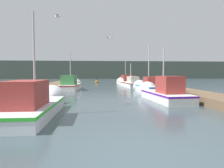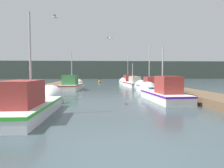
# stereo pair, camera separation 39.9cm
# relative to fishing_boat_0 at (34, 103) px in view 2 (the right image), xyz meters

# --- Properties ---
(ground_plane) EXTENTS (200.00, 200.00, 0.00)m
(ground_plane) POSITION_rel_fishing_boat_0_xyz_m (3.37, -4.81, -0.44)
(ground_plane) COLOR #38474C
(dock_left) EXTENTS (2.23, 40.00, 0.45)m
(dock_left) POSITION_rel_fishing_boat_0_xyz_m (-2.45, 11.19, -0.21)
(dock_left) COLOR brown
(dock_left) RESTS_ON ground_plane
(dock_right) EXTENTS (2.23, 40.00, 0.45)m
(dock_right) POSITION_rel_fishing_boat_0_xyz_m (9.18, 11.19, -0.21)
(dock_right) COLOR brown
(dock_right) RESTS_ON ground_plane
(distant_shore_ridge) EXTENTS (120.00, 16.00, 5.29)m
(distant_shore_ridge) POSITION_rel_fishing_boat_0_xyz_m (3.37, 58.49, 2.21)
(distant_shore_ridge) COLOR #424C42
(distant_shore_ridge) RESTS_ON ground_plane
(fishing_boat_0) EXTENTS (1.72, 5.97, 4.73)m
(fishing_boat_0) POSITION_rel_fishing_boat_0_xyz_m (0.00, 0.00, 0.00)
(fishing_boat_0) COLOR silver
(fishing_boat_0) RESTS_ON ground_plane
(fishing_boat_1) EXTENTS (2.06, 5.73, 3.86)m
(fishing_boat_1) POSITION_rel_fishing_boat_0_xyz_m (6.74, 4.03, -0.00)
(fishing_boat_1) COLOR silver
(fishing_boat_1) RESTS_ON ground_plane
(fishing_boat_2) EXTENTS (1.68, 5.26, 4.46)m
(fishing_boat_2) POSITION_rel_fishing_boat_0_xyz_m (7.04, 8.51, 0.03)
(fishing_boat_2) COLOR silver
(fishing_boat_2) RESTS_ON ground_plane
(fishing_boat_3) EXTENTS (2.01, 4.88, 4.49)m
(fishing_boat_3) POSITION_rel_fishing_boat_0_xyz_m (-0.06, 12.23, 0.04)
(fishing_boat_3) COLOR silver
(fishing_boat_3) RESTS_ON ground_plane
(fishing_boat_4) EXTENTS (2.18, 6.10, 3.42)m
(fishing_boat_4) POSITION_rel_fishing_boat_0_xyz_m (6.85, 16.26, -0.02)
(fishing_boat_4) COLOR silver
(fishing_boat_4) RESTS_ON ground_plane
(fishing_boat_5) EXTENTS (2.08, 5.46, 4.84)m
(fishing_boat_5) POSITION_rel_fishing_boat_0_xyz_m (6.83, 20.49, 0.00)
(fishing_boat_5) COLOR silver
(fishing_boat_5) RESTS_ON ground_plane
(mooring_piling_2) EXTENTS (0.36, 0.36, 1.02)m
(mooring_piling_2) POSITION_rel_fishing_boat_0_xyz_m (8.23, 4.43, 0.08)
(mooring_piling_2) COLOR #473523
(mooring_piling_2) RESTS_ON ground_plane
(mooring_piling_3) EXTENTS (0.32, 0.32, 1.28)m
(mooring_piling_3) POSITION_rel_fishing_boat_0_xyz_m (8.10, 20.50, 0.21)
(mooring_piling_3) COLOR #473523
(mooring_piling_3) RESTS_ON ground_plane
(channel_buoy) EXTENTS (0.53, 0.53, 1.03)m
(channel_buoy) POSITION_rel_fishing_boat_0_xyz_m (2.69, 26.50, -0.29)
(channel_buoy) COLOR #BF6513
(channel_buoy) RESTS_ON ground_plane
(seagull_lead) EXTENTS (0.54, 0.36, 0.12)m
(seagull_lead) POSITION_rel_fishing_boat_0_xyz_m (3.57, 6.67, 3.94)
(seagull_lead) COLOR white
(seagull_1) EXTENTS (0.29, 0.55, 0.12)m
(seagull_1) POSITION_rel_fishing_boat_0_xyz_m (0.61, 1.70, 4.10)
(seagull_1) COLOR white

